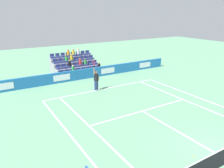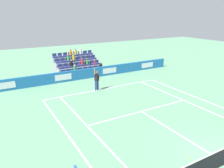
# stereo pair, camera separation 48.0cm
# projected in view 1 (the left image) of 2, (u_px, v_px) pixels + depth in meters

# --- Properties ---
(line_baseline) EXTENTS (10.97, 0.10, 0.01)m
(line_baseline) POSITION_uv_depth(u_px,v_px,m) (104.00, 89.00, 19.85)
(line_baseline) COLOR white
(line_baseline) RESTS_ON ground
(line_service) EXTENTS (8.23, 0.10, 0.01)m
(line_service) POSITION_uv_depth(u_px,v_px,m) (142.00, 111.00, 15.39)
(line_service) COLOR white
(line_service) RESTS_ON ground
(line_centre_service) EXTENTS (0.10, 6.40, 0.01)m
(line_centre_service) POSITION_uv_depth(u_px,v_px,m) (177.00, 131.00, 12.80)
(line_centre_service) COLOR white
(line_centre_service) RESTS_ON ground
(line_singles_sideline_left) EXTENTS (0.10, 11.89, 0.01)m
(line_singles_sideline_left) POSITION_uv_depth(u_px,v_px,m) (93.00, 129.00, 12.99)
(line_singles_sideline_left) COLOR white
(line_singles_sideline_left) RESTS_ON ground
(line_singles_sideline_right) EXTENTS (0.10, 11.89, 0.01)m
(line_singles_sideline_right) POSITION_uv_depth(u_px,v_px,m) (188.00, 101.00, 17.06)
(line_singles_sideline_right) COLOR white
(line_singles_sideline_right) RESTS_ON ground
(line_doubles_sideline_left) EXTENTS (0.10, 11.89, 0.01)m
(line_doubles_sideline_left) POSITION_uv_depth(u_px,v_px,m) (71.00, 136.00, 12.31)
(line_doubles_sideline_left) COLOR white
(line_doubles_sideline_left) RESTS_ON ground
(line_doubles_sideline_right) EXTENTS (0.10, 11.89, 0.01)m
(line_doubles_sideline_right) POSITION_uv_depth(u_px,v_px,m) (199.00, 98.00, 17.74)
(line_doubles_sideline_right) COLOR white
(line_doubles_sideline_right) RESTS_ON ground
(line_centre_mark) EXTENTS (0.10, 0.20, 0.01)m
(line_centre_mark) POSITION_uv_depth(u_px,v_px,m) (104.00, 89.00, 19.77)
(line_centre_mark) COLOR white
(line_centre_mark) RESTS_ON ground
(sponsor_barrier) EXTENTS (20.79, 0.22, 1.05)m
(sponsor_barrier) POSITION_uv_depth(u_px,v_px,m) (86.00, 74.00, 22.77)
(sponsor_barrier) COLOR #1E66AD
(sponsor_barrier) RESTS_ON ground
(tennis_player) EXTENTS (0.54, 0.42, 2.85)m
(tennis_player) POSITION_uv_depth(u_px,v_px,m) (96.00, 80.00, 19.10)
(tennis_player) COLOR navy
(tennis_player) RESTS_ON ground
(stadium_stand) EXTENTS (4.96, 3.80, 2.56)m
(stadium_stand) POSITION_uv_depth(u_px,v_px,m) (75.00, 66.00, 25.10)
(stadium_stand) COLOR gray
(stadium_stand) RESTS_ON ground
(loose_tennis_ball) EXTENTS (0.07, 0.07, 0.07)m
(loose_tennis_ball) POSITION_uv_depth(u_px,v_px,m) (194.00, 157.00, 10.48)
(loose_tennis_ball) COLOR #D1E533
(loose_tennis_ball) RESTS_ON ground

